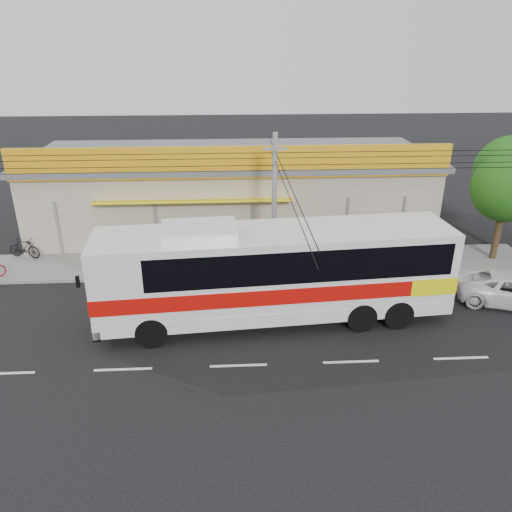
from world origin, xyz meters
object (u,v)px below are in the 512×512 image
Objects in this scene: motorbike_dark at (24,248)px; utility_pole at (275,161)px; tree_near at (509,190)px; coach_bus at (280,268)px.

motorbike_dark is 0.05× the size of utility_pole.
motorbike_dark is 0.32× the size of tree_near.
coach_bus is at bearing -156.21° from tree_near.
utility_pole reaches higher than motorbike_dark.
motorbike_dark is at bearing 176.62° from tree_near.
coach_bus is at bearing -90.98° from utility_pole.
coach_bus is 2.52× the size of tree_near.
utility_pole is (12.55, -2.97, 5.01)m from motorbike_dark.
tree_near is at bearing 7.58° from utility_pole.
coach_bus reaches higher than motorbike_dark.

